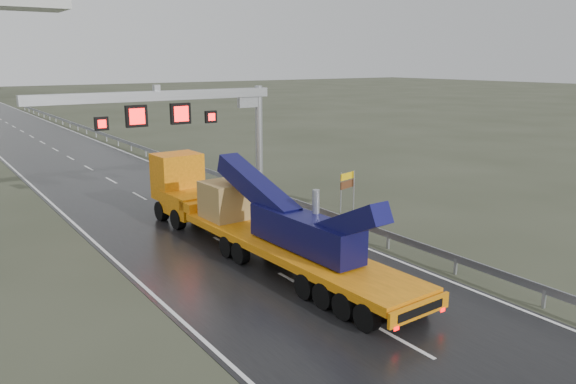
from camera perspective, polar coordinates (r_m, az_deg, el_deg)
ground at (r=20.21m, az=7.59°, el=-12.75°), size 400.00×400.00×0.00m
road at (r=55.46m, az=-21.24°, el=3.23°), size 11.00×200.00×0.02m
guardrail at (r=47.80m, az=-11.32°, el=3.24°), size 0.20×140.00×1.40m
sign_gantry at (r=34.65m, az=-9.82°, el=7.77°), size 14.90×1.20×7.42m
heavy_haul_truck at (r=26.91m, az=-4.86°, el=-2.08°), size 3.44×19.00×4.44m
exit_sign_pair at (r=33.36m, az=6.07°, el=0.84°), size 1.36×0.44×2.40m
striped_barrier at (r=39.04m, az=-3.27°, el=1.03°), size 0.73×0.52×1.11m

